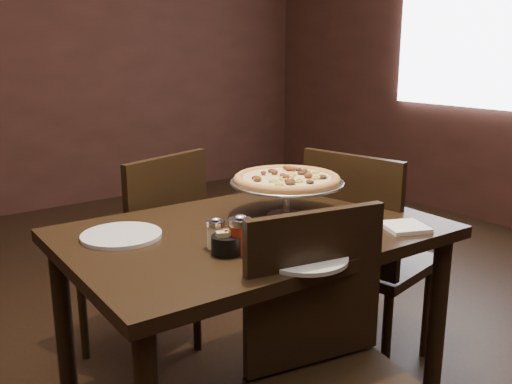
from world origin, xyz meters
TOP-DOWN VIEW (x-y plane):
  - room at (0.06, 0.03)m, footprint 6.04×7.04m
  - dining_table at (-0.02, 0.08)m, footprint 1.28×0.88m
  - pizza_stand at (0.15, 0.11)m, footprint 0.41×0.41m
  - parmesan_shaker at (-0.23, -0.01)m, footprint 0.06×0.06m
  - pepper_flake_shaker at (-0.20, -0.08)m, footprint 0.07×0.07m
  - packet_caddy at (-0.24, -0.07)m, footprint 0.09×0.09m
  - napkin_stack at (0.37, -0.24)m, footprint 0.18×0.18m
  - plate_left at (-0.42, 0.26)m, footprint 0.26×0.26m
  - plate_near at (-0.09, -0.25)m, footprint 0.25×0.25m
  - serving_spatula at (0.05, 0.03)m, footprint 0.14×0.14m
  - chair_far at (-0.09, 0.74)m, footprint 0.55×0.55m
  - chair_near at (-0.11, -0.41)m, footprint 0.51×0.51m
  - chair_side at (0.61, 0.14)m, footprint 0.52×0.52m

SIDE VIEW (x-z plane):
  - chair_near at x=-0.11m, z-range 0.04..0.98m
  - chair_far at x=-0.09m, z-range 0.04..0.99m
  - chair_side at x=0.61m, z-range 0.04..1.01m
  - dining_table at x=-0.02m, z-range 0.29..1.06m
  - plate_near at x=-0.09m, z-range 0.78..0.79m
  - plate_left at x=-0.42m, z-range 0.78..0.79m
  - napkin_stack at x=0.37m, z-range 0.78..0.79m
  - packet_caddy at x=-0.24m, z-range 0.77..0.84m
  - parmesan_shaker at x=-0.23m, z-range 0.77..0.87m
  - pepper_flake_shaker at x=-0.20m, z-range 0.77..0.89m
  - serving_spatula at x=0.05m, z-range 0.90..0.92m
  - pizza_stand at x=0.15m, z-range 0.83..1.00m
  - room at x=0.06m, z-range -0.02..2.82m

